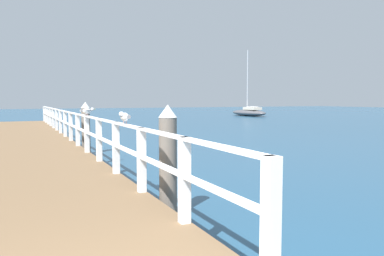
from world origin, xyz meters
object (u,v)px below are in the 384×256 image
at_px(dock_piling_far, 86,128).
at_px(seagull_foreground, 125,116).
at_px(dock_piling_near, 168,160).
at_px(seagull_background, 87,111).
at_px(boat_2, 249,112).

xyz_separation_m(dock_piling_far, seagull_foreground, (-0.38, -6.30, 0.65)).
relative_size(dock_piling_near, dock_piling_far, 1.00).
distance_m(dock_piling_near, seagull_background, 4.97).
bearing_deg(dock_piling_far, seagull_foreground, -93.46).
bearing_deg(boat_2, seagull_background, -132.90).
distance_m(dock_piling_far, seagull_foreground, 6.34).
xyz_separation_m(seagull_foreground, seagull_background, (0.01, 3.79, 0.00)).
height_order(dock_piling_near, boat_2, boat_2).
xyz_separation_m(seagull_background, boat_2, (22.26, 24.97, -1.12)).
distance_m(seagull_background, boat_2, 33.47).
height_order(seagull_foreground, boat_2, boat_2).
distance_m(dock_piling_near, dock_piling_far, 7.42).
bearing_deg(seagull_foreground, dock_piling_near, -75.78).
relative_size(dock_piling_far, boat_2, 0.24).
bearing_deg(seagull_foreground, seagull_background, 85.31).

